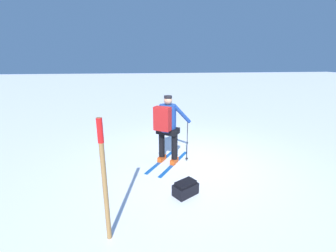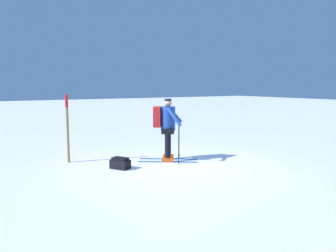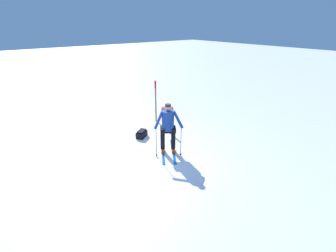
{
  "view_description": "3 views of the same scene",
  "coord_description": "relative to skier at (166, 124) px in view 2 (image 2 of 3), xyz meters",
  "views": [
    {
      "loc": [
        -1.33,
        -5.12,
        2.53
      ],
      "look_at": [
        -0.61,
        0.1,
        0.97
      ],
      "focal_mm": 24.0,
      "sensor_mm": 36.0,
      "label": 1
    },
    {
      "loc": [
        7.01,
        -4.47,
        2.09
      ],
      "look_at": [
        -0.61,
        0.1,
        0.97
      ],
      "focal_mm": 35.0,
      "sensor_mm": 36.0,
      "label": 2
    },
    {
      "loc": [
        3.47,
        5.35,
        4.04
      ],
      "look_at": [
        -0.61,
        0.1,
        0.97
      ],
      "focal_mm": 24.0,
      "sensor_mm": 36.0,
      "label": 3
    }
  ],
  "objects": [
    {
      "name": "skier",
      "position": [
        0.0,
        0.0,
        0.0
      ],
      "size": [
        1.27,
        1.59,
        1.72
      ],
      "color": "#144C9E",
      "rests_on": "ground_plane"
    },
    {
      "name": "dropped_backpack",
      "position": [
        0.16,
        -1.44,
        -0.89
      ],
      "size": [
        0.55,
        0.48,
        0.28
      ],
      "color": "black",
      "rests_on": "ground_plane"
    },
    {
      "name": "ground_plane",
      "position": [
        0.64,
        -0.07,
        -1.02
      ],
      "size": [
        80.0,
        80.0,
        0.0
      ],
      "primitive_type": "plane",
      "color": "white"
    },
    {
      "name": "trail_marker",
      "position": [
        -1.18,
        -2.38,
        0.04
      ],
      "size": [
        0.08,
        0.08,
        1.83
      ],
      "color": "olive",
      "rests_on": "ground_plane"
    }
  ]
}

